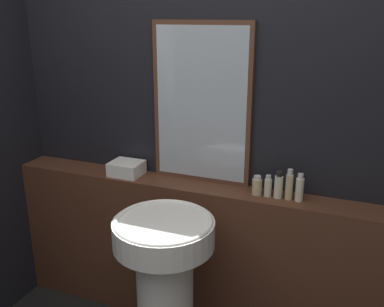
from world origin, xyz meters
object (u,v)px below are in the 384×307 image
at_px(shampoo_bottle, 257,186).
at_px(conditioner_bottle, 268,186).
at_px(pedestal_sink, 165,284).
at_px(mirror, 201,105).
at_px(towel_stack, 127,168).
at_px(hand_soap_bottle, 300,188).
at_px(lotion_bottle, 279,186).
at_px(body_wash_bottle, 289,186).

xyz_separation_m(shampoo_bottle, conditioner_bottle, (0.06, 0.00, 0.01)).
bearing_deg(pedestal_sink, mirror, 91.86).
bearing_deg(mirror, towel_stack, -169.47).
height_order(mirror, towel_stack, mirror).
bearing_deg(mirror, hand_soap_bottle, -8.25).
height_order(mirror, conditioner_bottle, mirror).
bearing_deg(conditioner_bottle, mirror, 168.54).
bearing_deg(towel_stack, lotion_bottle, 0.00).
bearing_deg(body_wash_bottle, mirror, 170.91).
bearing_deg(mirror, body_wash_bottle, -9.09).
bearing_deg(lotion_bottle, towel_stack, 180.00).
bearing_deg(body_wash_bottle, shampoo_bottle, 180.00).
bearing_deg(hand_soap_bottle, pedestal_sink, -140.06).
relative_size(mirror, towel_stack, 4.76).
bearing_deg(lotion_bottle, body_wash_bottle, 0.00).
relative_size(towel_stack, body_wash_bottle, 1.13).
bearing_deg(mirror, shampoo_bottle, -13.33).
xyz_separation_m(towel_stack, lotion_bottle, (0.91, 0.00, 0.03)).
relative_size(towel_stack, lotion_bottle, 1.28).
bearing_deg(shampoo_bottle, pedestal_sink, -125.62).
xyz_separation_m(shampoo_bottle, body_wash_bottle, (0.17, 0.00, 0.03)).
height_order(conditioner_bottle, lotion_bottle, lotion_bottle).
bearing_deg(shampoo_bottle, towel_stack, 180.00).
height_order(shampoo_bottle, conditioner_bottle, conditioner_bottle).
relative_size(mirror, body_wash_bottle, 5.38).
distance_m(mirror, lotion_bottle, 0.60).
bearing_deg(body_wash_bottle, hand_soap_bottle, 0.00).
distance_m(pedestal_sink, mirror, 0.96).
bearing_deg(lotion_bottle, shampoo_bottle, 180.00).
xyz_separation_m(towel_stack, conditioner_bottle, (0.85, 0.00, 0.01)).
height_order(mirror, hand_soap_bottle, mirror).
height_order(towel_stack, hand_soap_bottle, hand_soap_bottle).
relative_size(lotion_bottle, body_wash_bottle, 0.88).
distance_m(lotion_bottle, body_wash_bottle, 0.06).
bearing_deg(towel_stack, pedestal_sink, -45.00).
height_order(towel_stack, shampoo_bottle, shampoo_bottle).
relative_size(conditioner_bottle, lotion_bottle, 0.80).
xyz_separation_m(conditioner_bottle, body_wash_bottle, (0.11, -0.00, 0.02)).
xyz_separation_m(towel_stack, shampoo_bottle, (0.79, 0.00, 0.01)).
height_order(pedestal_sink, towel_stack, towel_stack).
relative_size(pedestal_sink, lotion_bottle, 6.27).
xyz_separation_m(pedestal_sink, hand_soap_bottle, (0.55, 0.46, 0.42)).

